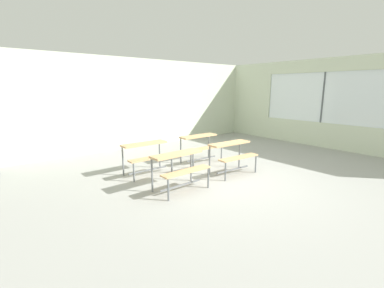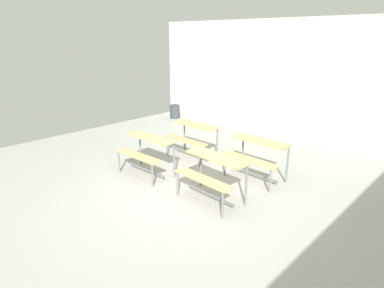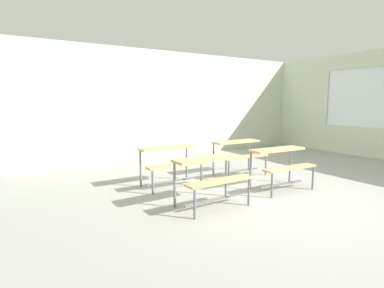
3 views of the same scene
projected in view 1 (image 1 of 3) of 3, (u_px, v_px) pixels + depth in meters
name	position (u px, v px, depth m)	size (l,w,h in m)	color
ground	(232.00, 182.00, 5.86)	(10.00, 9.00, 0.05)	#9E9E99
wall_back	(136.00, 104.00, 8.97)	(10.00, 0.12, 3.00)	beige
wall_right	(342.00, 106.00, 8.52)	(0.12, 9.00, 3.00)	beige
desk_bench_r0c0	(180.00, 163.00, 5.23)	(1.11, 0.62, 0.74)	tan
desk_bench_r0c1	(233.00, 151.00, 6.25)	(1.13, 0.64, 0.74)	tan
desk_bench_r1c0	(147.00, 151.00, 6.20)	(1.10, 0.60, 0.74)	tan
desk_bench_r1c1	(201.00, 142.00, 7.21)	(1.12, 0.62, 0.74)	tan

